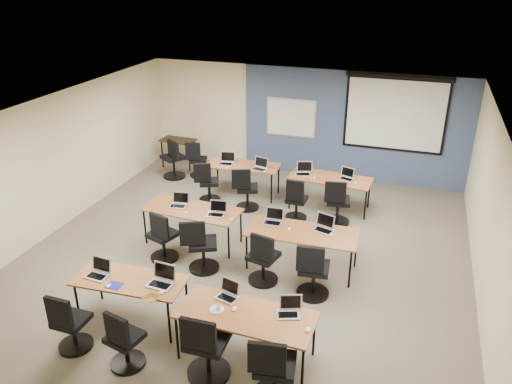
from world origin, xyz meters
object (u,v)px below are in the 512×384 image
(task_chair_4, at_px, (163,240))
(utility_table, at_px, (178,143))
(whiteboard, at_px, (291,118))
(task_chair_2, at_px, (206,350))
(task_chair_5, at_px, (201,249))
(training_table_back_right, at_px, (330,180))
(laptop_4, at_px, (179,203))
(task_chair_9, at_px, (246,192))
(training_table_mid_right, at_px, (302,234))
(task_chair_11, at_px, (337,206))
(laptop_5, at_px, (217,211))
(task_chair_3, at_px, (273,374))
(laptop_6, at_px, (273,219))
(training_table_front_right, at_px, (246,317))
(training_table_back_left, at_px, (243,167))
(training_table_front_left, at_px, (130,282))
(laptop_10, at_px, (304,171))
(task_chair_10, at_px, (296,203))
(task_chair_8, at_px, (208,185))
(laptop_2, at_px, (228,293))
(task_chair_1, at_px, (124,344))
(task_chair_7, at_px, (313,274))
(task_chair_0, at_px, (70,327))
(training_table_mid_left, at_px, (192,211))
(projector_screen, at_px, (396,110))
(laptop_9, at_px, (260,166))
(spare_chair_b, at_px, (174,162))
(spare_chair_a, at_px, (197,162))
(laptop_0, at_px, (99,271))
(laptop_7, at_px, (324,226))
(laptop_8, at_px, (227,161))
(laptop_11, at_px, (347,176))
(laptop_1, at_px, (162,279))
(laptop_3, at_px, (289,310))
(task_chair_6, at_px, (263,262))

(task_chair_4, height_order, utility_table, task_chair_4)
(whiteboard, relative_size, task_chair_2, 1.21)
(task_chair_5, bearing_deg, training_table_back_right, 38.21)
(laptop_4, relative_size, task_chair_9, 0.33)
(training_table_mid_right, bearing_deg, whiteboard, 105.60)
(task_chair_11, bearing_deg, laptop_5, -149.66)
(training_table_back_right, relative_size, task_chair_3, 1.71)
(task_chair_4, distance_m, laptop_6, 2.04)
(laptop_4, distance_m, task_chair_11, 3.23)
(training_table_front_right, relative_size, training_table_back_left, 1.12)
(whiteboard, distance_m, task_chair_5, 5.07)
(training_table_front_left, height_order, laptop_10, laptop_10)
(task_chair_2, relative_size, laptop_6, 3.22)
(task_chair_3, bearing_deg, task_chair_2, 164.21)
(laptop_10, relative_size, task_chair_10, 0.36)
(task_chair_8, xyz_separation_m, laptop_10, (2.08, 0.57, 0.40))
(laptop_2, xyz_separation_m, task_chair_5, (-1.11, 1.50, -0.36))
(task_chair_1, relative_size, task_chair_7, 0.94)
(training_table_front_right, height_order, task_chair_0, task_chair_0)
(task_chair_5, bearing_deg, training_table_mid_left, 99.01)
(projector_screen, xyz_separation_m, task_chair_0, (-3.67, -7.36, -1.49))
(whiteboard, distance_m, training_table_back_right, 2.39)
(laptop_9, distance_m, spare_chair_b, 2.51)
(training_table_back_right, bearing_deg, spare_chair_a, 172.18)
(task_chair_3, bearing_deg, task_chair_11, 81.61)
(whiteboard, distance_m, task_chair_3, 7.63)
(laptop_5, bearing_deg, task_chair_9, 82.46)
(laptop_0, height_order, task_chair_5, task_chair_5)
(training_table_back_left, bearing_deg, laptop_9, -18.01)
(task_chair_7, bearing_deg, training_table_back_left, 118.74)
(task_chair_3, distance_m, laptop_9, 5.91)
(laptop_7, xyz_separation_m, laptop_8, (-2.79, 2.41, 0.00))
(laptop_0, xyz_separation_m, laptop_6, (1.99, 2.43, -0.00))
(laptop_8, height_order, laptop_11, laptop_8)
(training_table_mid_left, bearing_deg, spare_chair_a, 116.35)
(training_table_back_left, relative_size, task_chair_3, 1.61)
(training_table_mid_right, xyz_separation_m, laptop_0, (-2.57, -2.26, 0.10))
(laptop_4, distance_m, laptop_10, 2.99)
(laptop_6, bearing_deg, utility_table, 133.06)
(laptop_4, bearing_deg, task_chair_4, -95.56)
(laptop_5, height_order, task_chair_9, task_chair_9)
(laptop_1, xyz_separation_m, laptop_5, (-0.09, 2.29, -0.01))
(laptop_2, bearing_deg, task_chair_5, 142.06)
(laptop_10, bearing_deg, spare_chair_a, 149.66)
(laptop_3, relative_size, laptop_8, 0.87)
(task_chair_6, height_order, spare_chair_b, spare_chair_b)
(projector_screen, relative_size, spare_chair_b, 2.31)
(task_chair_1, height_order, task_chair_8, task_chair_8)
(training_table_front_left, bearing_deg, task_chair_10, 65.47)
(laptop_10, bearing_deg, laptop_2, -106.44)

